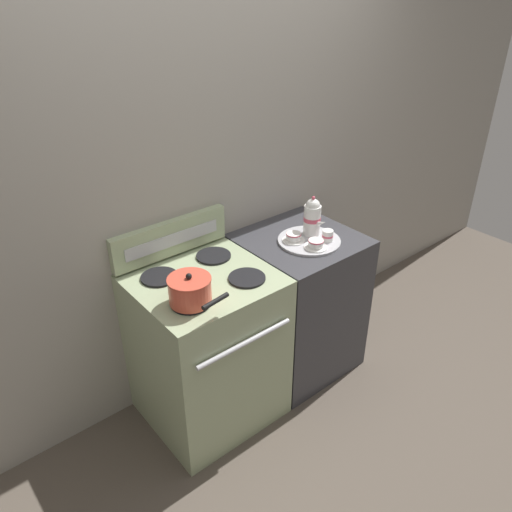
{
  "coord_description": "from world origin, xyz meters",
  "views": [
    {
      "loc": [
        -1.45,
        -1.77,
        2.22
      ],
      "look_at": [
        -0.07,
        -0.1,
        0.97
      ],
      "focal_mm": 35.0,
      "sensor_mm": 36.0,
      "label": 1
    }
  ],
  "objects_px": {
    "saucepan": "(190,290)",
    "serving_tray": "(309,241)",
    "teapot": "(313,217)",
    "stove": "(208,348)",
    "teacup_left": "(316,244)",
    "teacup_right": "(294,237)",
    "creamer_jug": "(328,236)"
  },
  "relations": [
    {
      "from": "creamer_jug",
      "to": "serving_tray",
      "type": "bearing_deg",
      "value": 133.01
    },
    {
      "from": "serving_tray",
      "to": "teacup_right",
      "type": "relative_size",
      "value": 2.75
    },
    {
      "from": "stove",
      "to": "teacup_right",
      "type": "relative_size",
      "value": 7.06
    },
    {
      "from": "stove",
      "to": "saucepan",
      "type": "relative_size",
      "value": 3.14
    },
    {
      "from": "teapot",
      "to": "teacup_left",
      "type": "xyz_separation_m",
      "value": [
        -0.1,
        -0.13,
        -0.09
      ]
    },
    {
      "from": "stove",
      "to": "serving_tray",
      "type": "xyz_separation_m",
      "value": [
        0.68,
        -0.06,
        0.45
      ]
    },
    {
      "from": "saucepan",
      "to": "teacup_left",
      "type": "distance_m",
      "value": 0.8
    },
    {
      "from": "saucepan",
      "to": "teacup_left",
      "type": "relative_size",
      "value": 2.25
    },
    {
      "from": "stove",
      "to": "teapot",
      "type": "distance_m",
      "value": 0.93
    },
    {
      "from": "serving_tray",
      "to": "saucepan",
      "type": "bearing_deg",
      "value": -174.37
    },
    {
      "from": "teacup_left",
      "to": "serving_tray",
      "type": "bearing_deg",
      "value": 66.57
    },
    {
      "from": "serving_tray",
      "to": "teapot",
      "type": "relative_size",
      "value": 1.51
    },
    {
      "from": "saucepan",
      "to": "teacup_right",
      "type": "height_order",
      "value": "saucepan"
    },
    {
      "from": "teacup_left",
      "to": "teapot",
      "type": "bearing_deg",
      "value": 53.0
    },
    {
      "from": "stove",
      "to": "creamer_jug",
      "type": "relative_size",
      "value": 14.06
    },
    {
      "from": "saucepan",
      "to": "serving_tray",
      "type": "distance_m",
      "value": 0.85
    },
    {
      "from": "saucepan",
      "to": "teapot",
      "type": "relative_size",
      "value": 1.23
    },
    {
      "from": "saucepan",
      "to": "stove",
      "type": "bearing_deg",
      "value": 41.33
    },
    {
      "from": "teapot",
      "to": "teacup_right",
      "type": "bearing_deg",
      "value": 177.01
    },
    {
      "from": "saucepan",
      "to": "serving_tray",
      "type": "height_order",
      "value": "saucepan"
    },
    {
      "from": "stove",
      "to": "serving_tray",
      "type": "relative_size",
      "value": 2.57
    },
    {
      "from": "teapot",
      "to": "serving_tray",
      "type": "bearing_deg",
      "value": -145.31
    },
    {
      "from": "saucepan",
      "to": "creamer_jug",
      "type": "distance_m",
      "value": 0.91
    },
    {
      "from": "serving_tray",
      "to": "teapot",
      "type": "bearing_deg",
      "value": 34.69
    },
    {
      "from": "teapot",
      "to": "stove",
      "type": "bearing_deg",
      "value": 178.38
    },
    {
      "from": "teapot",
      "to": "creamer_jug",
      "type": "relative_size",
      "value": 3.62
    },
    {
      "from": "teacup_right",
      "to": "teacup_left",
      "type": "bearing_deg",
      "value": -74.3
    },
    {
      "from": "stove",
      "to": "teacup_left",
      "type": "relative_size",
      "value": 7.06
    },
    {
      "from": "serving_tray",
      "to": "stove",
      "type": "bearing_deg",
      "value": 174.82
    },
    {
      "from": "stove",
      "to": "creamer_jug",
      "type": "height_order",
      "value": "creamer_jug"
    },
    {
      "from": "stove",
      "to": "teacup_right",
      "type": "xyz_separation_m",
      "value": [
        0.6,
        -0.01,
        0.48
      ]
    },
    {
      "from": "teacup_left",
      "to": "creamer_jug",
      "type": "height_order",
      "value": "creamer_jug"
    }
  ]
}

